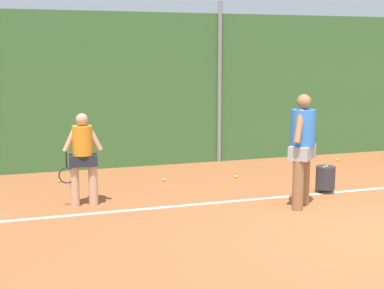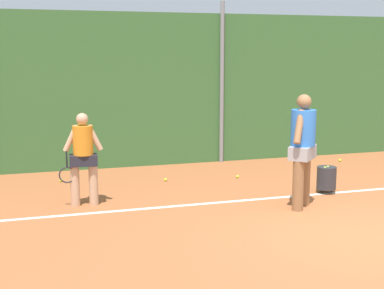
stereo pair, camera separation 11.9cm
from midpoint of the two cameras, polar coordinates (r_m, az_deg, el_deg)
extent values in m
plane|color=#A85B33|center=(9.90, 11.36, -6.03)|extent=(28.10, 28.10, 0.00)
cube|color=#386633|center=(13.36, 3.07, 5.73)|extent=(18.26, 0.25, 3.49)
cylinder|color=gray|center=(13.19, 3.34, 6.28)|extent=(0.10, 0.10, 3.77)
cube|color=white|center=(10.35, 9.97, -5.29)|extent=(13.35, 0.10, 0.01)
cylinder|color=#8C603D|center=(9.43, 11.17, -4.16)|extent=(0.19, 0.19, 0.84)
cylinder|color=#8C603D|center=(9.78, 11.79, -3.69)|extent=(0.19, 0.19, 0.84)
cube|color=#99999E|center=(9.50, 11.59, -0.77)|extent=(0.63, 0.63, 0.23)
cylinder|color=blue|center=(9.43, 11.68, 1.69)|extent=(0.41, 0.41, 0.60)
sphere|color=#8C603D|center=(9.39, 11.76, 4.32)|extent=(0.24, 0.24, 0.24)
cylinder|color=#8C603D|center=(9.21, 11.28, 1.80)|extent=(0.28, 0.28, 0.58)
cylinder|color=#8C603D|center=(9.65, 12.07, 2.12)|extent=(0.28, 0.28, 0.58)
cylinder|color=black|center=(9.81, 11.85, -0.11)|extent=(0.03, 0.03, 0.28)
torus|color=#26262B|center=(9.85, 11.79, -1.65)|extent=(0.22, 0.22, 0.28)
cylinder|color=tan|center=(9.73, -9.71, -4.12)|extent=(0.16, 0.16, 0.70)
cylinder|color=tan|center=(9.73, -11.54, -4.18)|extent=(0.16, 0.16, 0.70)
cube|color=#23232D|center=(9.64, -10.70, -1.58)|extent=(0.49, 0.32, 0.19)
cylinder|color=orange|center=(9.58, -10.77, 0.43)|extent=(0.34, 0.34, 0.50)
sphere|color=tan|center=(9.53, -10.83, 2.58)|extent=(0.20, 0.20, 0.20)
cylinder|color=tan|center=(9.58, -9.61, 0.69)|extent=(0.28, 0.11, 0.47)
cylinder|color=tan|center=(9.57, -11.94, 0.61)|extent=(0.28, 0.11, 0.47)
cylinder|color=black|center=(9.58, -12.37, -1.49)|extent=(0.03, 0.03, 0.28)
torus|color=#26262B|center=(9.63, -12.31, -3.07)|extent=(0.29, 0.05, 0.28)
cylinder|color=#2D2D33|center=(10.73, 13.91, -3.33)|extent=(0.36, 0.36, 0.42)
cylinder|color=#2D2D33|center=(10.85, 14.43, -4.57)|extent=(0.02, 0.02, 0.08)
cylinder|color=#2D2D33|center=(10.72, 13.28, -4.69)|extent=(0.02, 0.02, 0.08)
cylinder|color=#2D2D33|center=(10.89, 13.52, -4.48)|extent=(0.02, 0.02, 0.08)
sphere|color=#CCDB33|center=(10.73, 14.05, -2.29)|extent=(0.07, 0.07, 0.07)
sphere|color=#CCDB33|center=(10.64, 13.78, -2.38)|extent=(0.07, 0.07, 0.07)
sphere|color=#CCDB33|center=(13.90, 15.16, -1.57)|extent=(0.07, 0.07, 0.07)
sphere|color=#CCDB33|center=(11.72, 4.98, -3.29)|extent=(0.07, 0.07, 0.07)
sphere|color=#CCDB33|center=(11.41, -2.43, -3.62)|extent=(0.07, 0.07, 0.07)
sphere|color=#CCDB33|center=(11.62, -12.98, -3.61)|extent=(0.07, 0.07, 0.07)
camera|label=1|loc=(0.06, -89.64, 0.06)|focal=52.08mm
camera|label=2|loc=(0.06, 90.36, -0.06)|focal=52.08mm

